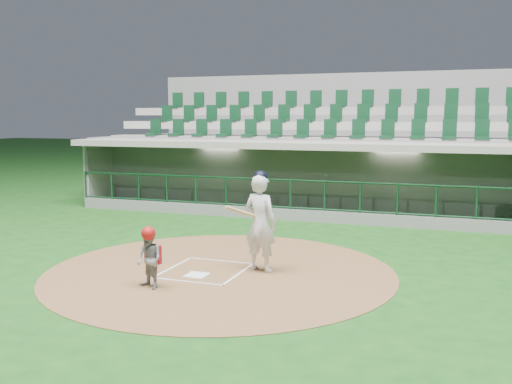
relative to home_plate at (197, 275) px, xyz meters
The scene contains 8 objects.
ground 0.70m from the home_plate, 90.00° to the left, with size 120.00×120.00×0.00m, color #144513.
dirt_circle 0.58m from the home_plate, 59.04° to the left, with size 7.20×7.20×0.01m, color brown.
home_plate is the anchor object (origin of this frame).
batter_box_chalk 0.40m from the home_plate, 90.00° to the left, with size 1.55×1.80×0.01m.
dugout_structure 8.57m from the home_plate, 89.88° to the left, with size 16.40×3.70×3.00m.
seating_deck 11.69m from the home_plate, 90.00° to the left, with size 17.00×6.72×5.15m.
batter 1.68m from the home_plate, 35.98° to the left, with size 0.95×0.97×2.08m.
catcher 1.28m from the home_plate, 113.77° to the right, with size 0.65×0.59×1.17m.
Camera 1 is at (4.87, -10.74, 3.16)m, focal length 40.00 mm.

